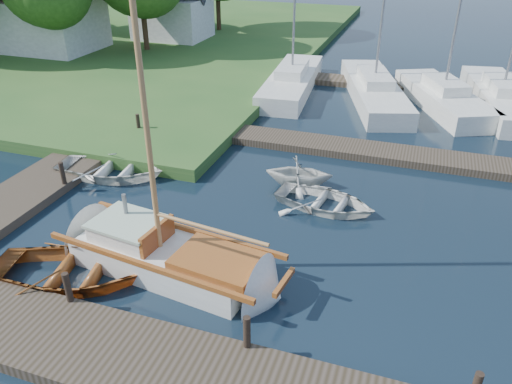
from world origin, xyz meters
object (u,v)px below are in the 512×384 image
(dinghy, at_px, (69,267))
(marina_boat_0, at_px, (292,80))
(house_a, at_px, (48,11))
(sailboat, at_px, (172,260))
(mooring_post_1, at_px, (68,287))
(mooring_post_5, at_px, (138,123))
(house_c, at_px, (172,8))
(mooring_post_4, at_px, (62,173))
(marina_boat_3, at_px, (501,96))
(tender_a, at_px, (110,166))
(marina_boat_1, at_px, (374,89))
(tender_c, at_px, (325,199))
(mooring_post_2, at_px, (247,332))
(marina_boat_2, at_px, (443,96))
(tender_b, at_px, (299,170))

(dinghy, relative_size, marina_boat_0, 0.42)
(marina_boat_0, xyz_separation_m, house_a, (-17.37, 2.16, 2.40))
(sailboat, height_order, dinghy, sailboat)
(mooring_post_1, height_order, mooring_post_5, same)
(house_a, relative_size, house_c, 1.19)
(mooring_post_4, bearing_deg, marina_boat_3, 43.89)
(mooring_post_4, xyz_separation_m, marina_boat_3, (15.02, 14.45, -0.13))
(tender_a, height_order, marina_boat_1, marina_boat_1)
(mooring_post_1, xyz_separation_m, marina_boat_0, (0.37, 18.84, -0.14))
(sailboat, bearing_deg, tender_c, 62.74)
(dinghy, bearing_deg, marina_boat_0, -15.16)
(mooring_post_4, bearing_deg, tender_a, 60.13)
(mooring_post_2, bearing_deg, mooring_post_1, 180.00)
(mooring_post_1, xyz_separation_m, mooring_post_2, (4.50, 0.00, 0.00))
(marina_boat_2, distance_m, house_a, 25.50)
(mooring_post_4, relative_size, tender_a, 0.20)
(tender_c, relative_size, marina_boat_1, 0.32)
(mooring_post_4, distance_m, house_c, 23.16)
(sailboat, bearing_deg, marina_boat_0, 101.74)
(mooring_post_2, bearing_deg, sailboat, 142.92)
(tender_a, height_order, marina_boat_2, marina_boat_2)
(tender_b, bearing_deg, mooring_post_5, 66.71)
(mooring_post_4, relative_size, dinghy, 0.20)
(mooring_post_1, relative_size, mooring_post_5, 1.00)
(sailboat, distance_m, house_a, 26.57)
(tender_c, bearing_deg, mooring_post_2, -173.20)
(tender_a, distance_m, marina_boat_1, 14.56)
(mooring_post_2, xyz_separation_m, marina_boat_3, (6.52, 19.45, -0.13))
(tender_c, height_order, marina_boat_2, marina_boat_2)
(marina_boat_0, bearing_deg, marina_boat_2, -97.23)
(tender_a, relative_size, tender_b, 1.71)
(marina_boat_0, bearing_deg, house_a, 77.97)
(mooring_post_2, distance_m, house_c, 31.19)
(sailboat, height_order, marina_boat_1, marina_boat_1)
(tender_c, relative_size, house_a, 0.52)
(marina_boat_1, xyz_separation_m, house_c, (-15.84, 8.32, 2.02))
(mooring_post_5, bearing_deg, mooring_post_2, -49.64)
(marina_boat_3, bearing_deg, house_a, 77.59)
(tender_b, relative_size, marina_boat_1, 0.22)
(mooring_post_5, xyz_separation_m, dinghy, (3.25, -9.04, -0.28))
(marina_boat_2, bearing_deg, marina_boat_0, 63.16)
(dinghy, height_order, house_c, house_c)
(mooring_post_5, relative_size, house_a, 0.13)
(mooring_post_4, distance_m, tender_c, 8.96)
(mooring_post_1, xyz_separation_m, house_c, (-11.00, 27.00, 1.88))
(marina_boat_2, height_order, house_c, marina_boat_2)
(mooring_post_1, distance_m, mooring_post_5, 10.77)
(marina_boat_1, bearing_deg, marina_boat_3, -100.21)
(mooring_post_5, height_order, marina_boat_1, marina_boat_1)
(marina_boat_0, bearing_deg, house_c, 49.39)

